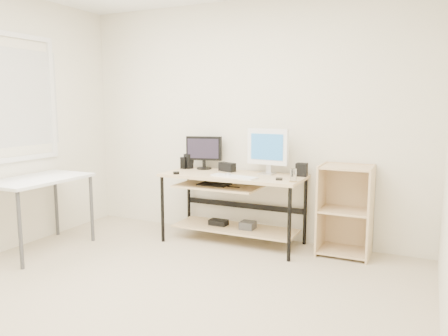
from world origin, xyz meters
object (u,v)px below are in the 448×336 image
shelf_unit (346,209)px  side_table (38,186)px  white_imac (268,148)px  audio_controller (184,163)px  black_monitor (204,150)px  desk (231,194)px

shelf_unit → side_table: bearing=-156.7°
white_imac → audio_controller: (-1.00, -0.05, -0.21)m
side_table → shelf_unit: bearing=23.3°
shelf_unit → black_monitor: 1.69m
side_table → shelf_unit: (2.83, 1.22, -0.22)m
desk → white_imac: size_ratio=3.11×
shelf_unit → black_monitor: (-1.61, 0.04, 0.51)m
white_imac → desk: bearing=-151.3°
side_table → white_imac: white_imac is taller
side_table → audio_controller: bearing=49.3°
white_imac → audio_controller: white_imac is taller
black_monitor → audio_controller: black_monitor is taller
shelf_unit → black_monitor: size_ratio=2.22×
audio_controller → desk: bearing=-1.1°
side_table → shelf_unit: shelf_unit is taller
black_monitor → audio_controller: size_ratio=2.94×
side_table → black_monitor: 1.78m
side_table → shelf_unit: 3.09m
shelf_unit → white_imac: 1.01m
black_monitor → white_imac: white_imac is taller
side_table → audio_controller: audio_controller is taller
side_table → desk: bearing=32.7°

